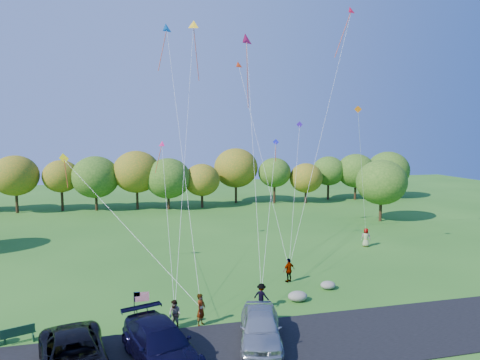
# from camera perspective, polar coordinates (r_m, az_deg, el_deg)

# --- Properties ---
(ground) EXTENTS (140.00, 140.00, 0.00)m
(ground) POSITION_cam_1_polar(r_m,az_deg,el_deg) (26.25, -2.65, -17.78)
(ground) COLOR #245C1A
(ground) RESTS_ON ground
(asphalt_lane) EXTENTS (44.00, 6.00, 0.06)m
(asphalt_lane) POSITION_cam_1_polar(r_m,az_deg,el_deg) (22.72, -0.59, -21.76)
(asphalt_lane) COLOR black
(asphalt_lane) RESTS_ON ground
(treeline) EXTENTS (76.47, 28.00, 8.76)m
(treeline) POSITION_cam_1_polar(r_m,az_deg,el_deg) (60.74, -8.92, 0.72)
(treeline) COLOR #3A2915
(treeline) RESTS_ON ground
(minivan_dark) EXTENTS (4.00, 6.53, 1.69)m
(minivan_dark) POSITION_cam_1_polar(r_m,az_deg,el_deg) (21.64, -21.28, -21.13)
(minivan_dark) COLOR black
(minivan_dark) RESTS_ON asphalt_lane
(minivan_navy) EXTENTS (4.18, 6.58, 1.78)m
(minivan_navy) POSITION_cam_1_polar(r_m,az_deg,el_deg) (21.57, -10.48, -20.74)
(minivan_navy) COLOR black
(minivan_navy) RESTS_ON asphalt_lane
(minivan_silver) EXTENTS (3.24, 5.47, 1.74)m
(minivan_silver) POSITION_cam_1_polar(r_m,az_deg,el_deg) (22.91, 2.75, -18.99)
(minivan_silver) COLOR #A0A4AA
(minivan_silver) RESTS_ON asphalt_lane
(flyer_a) EXTENTS (0.75, 0.79, 1.82)m
(flyer_a) POSITION_cam_1_polar(r_m,az_deg,el_deg) (24.97, -5.23, -16.83)
(flyer_a) COLOR #4C4C59
(flyer_a) RESTS_ON ground
(flyer_b) EXTENTS (0.97, 0.96, 1.58)m
(flyer_b) POSITION_cam_1_polar(r_m,az_deg,el_deg) (24.87, -8.69, -17.28)
(flyer_b) COLOR #4C4C59
(flyer_b) RESTS_ON ground
(flyer_c) EXTENTS (1.14, 1.08, 1.55)m
(flyer_c) POSITION_cam_1_polar(r_m,az_deg,el_deg) (27.12, 2.87, -15.18)
(flyer_c) COLOR #4C4C59
(flyer_c) RESTS_ON ground
(flyer_d) EXTENTS (1.11, 0.77, 1.75)m
(flyer_d) POSITION_cam_1_polar(r_m,az_deg,el_deg) (31.58, 6.54, -11.86)
(flyer_d) COLOR #4C4C59
(flyer_d) RESTS_ON ground
(flyer_e) EXTENTS (1.01, 0.88, 1.74)m
(flyer_e) POSITION_cam_1_polar(r_m,az_deg,el_deg) (42.30, 16.45, -7.36)
(flyer_e) COLOR #4C4C59
(flyer_e) RESTS_ON ground
(park_bench) EXTENTS (1.55, 0.78, 0.89)m
(park_bench) POSITION_cam_1_polar(r_m,az_deg,el_deg) (25.86, -27.46, -17.76)
(park_bench) COLOR #153B21
(park_bench) RESTS_ON ground
(flag_assembly) EXTENTS (0.83, 0.53, 2.22)m
(flag_assembly) POSITION_cam_1_polar(r_m,az_deg,el_deg) (24.57, -13.37, -15.53)
(flag_assembly) COLOR black
(flag_assembly) RESTS_ON ground
(boulder_near) EXTENTS (1.26, 0.99, 0.63)m
(boulder_near) POSITION_cam_1_polar(r_m,az_deg,el_deg) (28.53, 7.69, -15.10)
(boulder_near) COLOR gray
(boulder_near) RESTS_ON ground
(boulder_far) EXTENTS (1.04, 0.87, 0.54)m
(boulder_far) POSITION_cam_1_polar(r_m,az_deg,el_deg) (30.89, 11.65, -13.56)
(boulder_far) COLOR slate
(boulder_far) RESTS_ON ground
(kites_aloft) EXTENTS (23.89, 10.33, 12.87)m
(kites_aloft) POSITION_cam_1_polar(r_m,az_deg,el_deg) (38.27, -1.54, 16.39)
(kites_aloft) COLOR #DB184A
(kites_aloft) RESTS_ON ground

